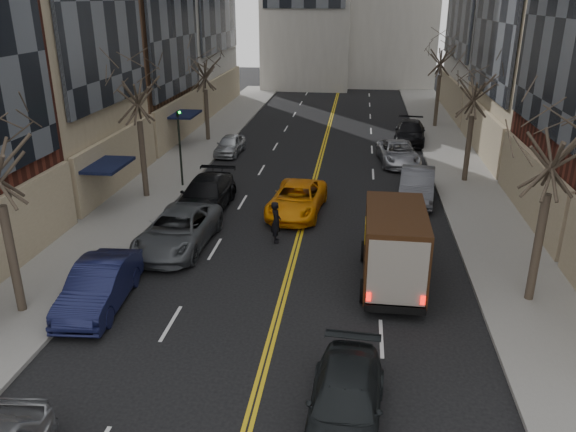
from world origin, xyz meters
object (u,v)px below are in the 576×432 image
Objects in this scene: ups_truck at (394,246)px; observer_sedan at (345,403)px; taxi at (297,199)px; pedestrian at (276,222)px.

observer_sedan is (-1.52, -7.86, -0.89)m from ups_truck.
ups_truck reaches higher than taxi.
ups_truck is at bearing -53.08° from taxi.
ups_truck is 8.30m from taxi.
observer_sedan is 0.89× the size of taxi.
pedestrian is (-3.40, 11.18, 0.27)m from observer_sedan.
observer_sedan is 2.52× the size of pedestrian.
ups_truck is 8.05m from observer_sedan.
pedestrian is at bearing 146.37° from ups_truck.
observer_sedan is at bearing -74.32° from taxi.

